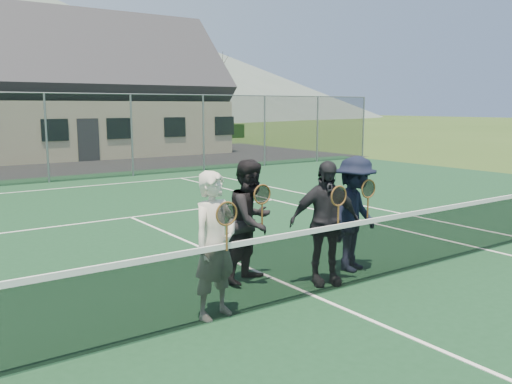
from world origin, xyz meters
TOP-DOWN VIEW (x-y plane):
  - ground at (0.00, 20.00)m, footprint 220.00×220.00m
  - court_surface at (0.00, 0.00)m, footprint 30.00×30.00m
  - hill_centre at (20.00, 95.00)m, footprint 120.00×120.00m
  - hill_east at (55.00, 95.00)m, footprint 90.00×90.00m
  - court_markings at (0.00, 0.00)m, footprint 11.03×23.83m
  - tennis_net at (0.00, 0.00)m, footprint 11.68×0.08m
  - perimeter_fence at (0.00, 13.50)m, footprint 30.07×0.07m
  - clubhouse at (4.00, 24.00)m, footprint 15.60×8.20m
  - tree_d at (12.00, 33.00)m, footprint 3.20×3.20m
  - tree_e at (18.00, 33.00)m, footprint 3.20×3.20m
  - player_a at (-1.45, 0.15)m, footprint 0.74×0.58m
  - player_b at (-0.31, 1.04)m, footprint 1.06×0.96m
  - player_c at (0.48, 0.32)m, footprint 1.14×0.80m
  - player_d at (1.30, 0.54)m, footprint 1.31×0.99m

SIDE VIEW (x-z plane):
  - ground at x=0.00m, z-range 0.00..0.00m
  - court_surface at x=0.00m, z-range 0.00..0.02m
  - court_markings at x=0.00m, z-range 0.02..0.03m
  - tennis_net at x=0.00m, z-range -0.01..1.09m
  - player_d at x=1.30m, z-range 0.02..1.82m
  - player_b at x=-0.31m, z-range 0.02..1.82m
  - player_c at x=0.48m, z-range 0.02..1.82m
  - player_a at x=-1.45m, z-range 0.02..1.82m
  - perimeter_fence at x=0.00m, z-range 0.01..3.03m
  - clubhouse at x=4.00m, z-range 0.14..7.84m
  - tree_d at x=12.00m, z-range 1.91..9.68m
  - tree_e at x=18.00m, z-range 1.91..9.68m
  - hill_east at x=55.00m, z-range 0.00..14.00m
  - hill_centre at x=20.00m, z-range 0.00..22.00m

